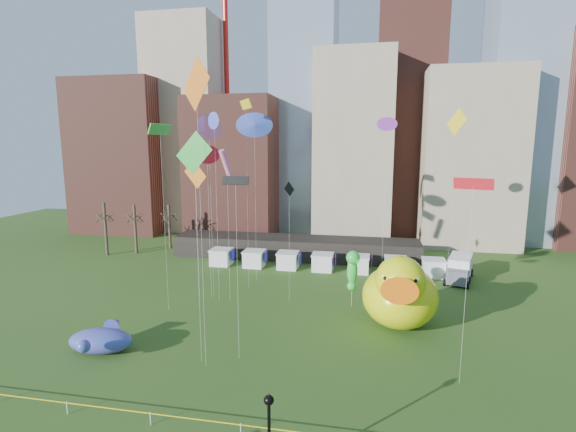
% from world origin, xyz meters
% --- Properties ---
extents(skyline, '(101.00, 23.00, 68.00)m').
position_xyz_m(skyline, '(2.25, 61.06, 21.44)').
color(skyline, brown).
rests_on(skyline, ground).
extents(pavilion, '(38.00, 6.00, 3.20)m').
position_xyz_m(pavilion, '(-4.00, 42.00, 1.60)').
color(pavilion, black).
rests_on(pavilion, ground).
extents(vendor_tents, '(33.24, 2.80, 2.40)m').
position_xyz_m(vendor_tents, '(1.02, 36.00, 1.11)').
color(vendor_tents, white).
rests_on(vendor_tents, ground).
extents(bare_trees, '(8.44, 6.44, 8.50)m').
position_xyz_m(bare_trees, '(-30.17, 40.54, 4.01)').
color(bare_trees, '#382B21').
rests_on(bare_trees, ground).
extents(caution_tape, '(50.00, 0.06, 0.90)m').
position_xyz_m(caution_tape, '(0.00, 0.00, 0.68)').
color(caution_tape, white).
rests_on(caution_tape, ground).
extents(big_duck, '(7.99, 10.31, 7.71)m').
position_xyz_m(big_duck, '(10.43, 18.22, 3.54)').
color(big_duck, '#D7E00B').
rests_on(big_duck, ground).
extents(small_duck, '(3.47, 4.09, 2.91)m').
position_xyz_m(small_duck, '(10.17, 23.59, 1.34)').
color(small_duck, white).
rests_on(small_duck, ground).
extents(seahorse_green, '(1.95, 2.19, 6.31)m').
position_xyz_m(seahorse_green, '(5.66, 22.99, 4.44)').
color(seahorse_green, silver).
rests_on(seahorse_green, ground).
extents(seahorse_purple, '(1.30, 1.58, 5.08)m').
position_xyz_m(seahorse_purple, '(10.47, 22.32, 3.60)').
color(seahorse_purple, silver).
rests_on(seahorse_purple, ground).
extents(whale_inflatable, '(5.82, 7.06, 2.41)m').
position_xyz_m(whale_inflatable, '(-15.03, 8.37, 1.10)').
color(whale_inflatable, '#54399D').
rests_on(whale_inflatable, ground).
extents(lamppost, '(0.54, 0.54, 5.17)m').
position_xyz_m(lamppost, '(2.56, -3.20, 3.16)').
color(lamppost, black).
rests_on(lamppost, footpath).
extents(box_truck, '(4.51, 7.63, 3.06)m').
position_xyz_m(box_truck, '(19.16, 35.22, 1.57)').
color(box_truck, white).
rests_on(box_truck, ground).
extents(kite_0, '(1.57, 1.67, 17.53)m').
position_xyz_m(kite_0, '(-10.64, 23.00, 16.47)').
color(kite_0, silver).
rests_on(kite_0, ground).
extents(kite_1, '(1.49, 2.32, 17.16)m').
position_xyz_m(kite_1, '(-8.04, 22.09, 15.22)').
color(kite_1, silver).
rests_on(kite_1, ground).
extents(kite_2, '(0.84, 1.45, 13.72)m').
position_xyz_m(kite_2, '(-1.29, 22.72, 12.40)').
color(kite_2, silver).
rests_on(kite_2, ground).
extents(kite_3, '(0.91, 3.63, 19.70)m').
position_xyz_m(kite_3, '(-13.76, 18.32, 19.06)').
color(kite_3, silver).
rests_on(kite_3, ground).
extents(kite_4, '(1.76, 2.67, 21.80)m').
position_xyz_m(kite_4, '(16.94, 31.24, 19.87)').
color(kite_4, silver).
rests_on(kite_4, ground).
extents(kite_5, '(1.46, 1.47, 21.04)m').
position_xyz_m(kite_5, '(-9.21, 21.72, 20.06)').
color(kite_5, silver).
rests_on(kite_5, ground).
extents(kite_6, '(3.10, 1.18, 15.99)m').
position_xyz_m(kite_6, '(-12.11, 22.97, 14.18)').
color(kite_6, silver).
rests_on(kite_6, ground).
extents(kite_7, '(1.54, 0.24, 20.67)m').
position_xyz_m(kite_7, '(8.93, 28.31, 19.79)').
color(kite_7, silver).
rests_on(kite_7, ground).
extents(kite_8, '(2.59, 1.21, 15.42)m').
position_xyz_m(kite_8, '(14.31, 8.72, 14.90)').
color(kite_8, silver).
rests_on(kite_8, ground).
extents(kite_9, '(1.25, 2.94, 20.98)m').
position_xyz_m(kite_9, '(-10.58, 23.60, 19.48)').
color(kite_9, silver).
rests_on(kite_9, ground).
extents(kite_10, '(2.17, 0.41, 15.25)m').
position_xyz_m(kite_10, '(-3.04, 9.40, 14.76)').
color(kite_10, silver).
rests_on(kite_10, ground).
extents(kite_11, '(3.24, 0.71, 18.71)m').
position_xyz_m(kite_11, '(-5.94, 8.33, 16.83)').
color(kite_11, silver).
rests_on(kite_11, ground).
extents(kite_12, '(2.30, 3.20, 22.75)m').
position_xyz_m(kite_12, '(-7.17, 26.74, 22.08)').
color(kite_12, silver).
rests_on(kite_12, ground).
extents(kite_13, '(3.03, 1.31, 21.51)m').
position_xyz_m(kite_13, '(-7.06, 30.02, 19.96)').
color(kite_13, silver).
rests_on(kite_13, ground).
extents(kite_14, '(3.05, 2.37, 23.90)m').
position_xyz_m(kite_14, '(-5.30, 7.68, 21.71)').
color(kite_14, silver).
rests_on(kite_14, ground).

